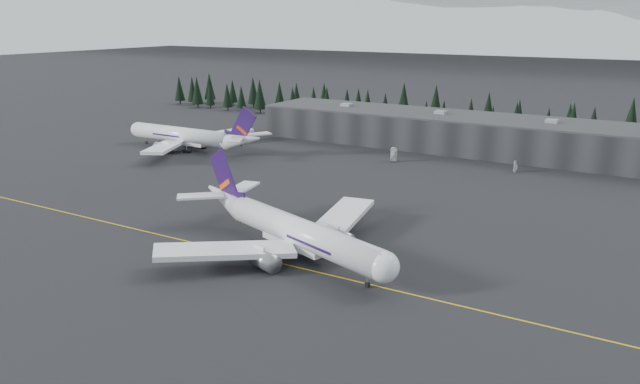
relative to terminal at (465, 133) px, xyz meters
The scene contains 8 objects.
ground 125.16m from the terminal, 90.00° to the right, with size 1400.00×1400.00×0.00m, color black.
taxiline 127.16m from the terminal, 90.00° to the right, with size 400.00×0.40×0.02m, color gold.
terminal is the anchor object (origin of this frame).
treeline 37.02m from the terminal, 90.00° to the left, with size 360.00×20.00×15.00m, color black.
jet_main 120.61m from the terminal, 89.34° to the right, with size 60.76×54.62×18.39m.
jet_parked 101.10m from the terminal, 148.42° to the right, with size 61.57×56.88×18.11m.
gse_vehicle_a 35.42m from the terminal, 113.97° to the right, with size 2.34×5.07×1.41m, color silver.
gse_vehicle_b 36.77m from the terminal, 46.10° to the right, with size 1.55×3.85×1.31m, color silver.
Camera 1 is at (70.32, -97.87, 47.79)m, focal length 35.00 mm.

